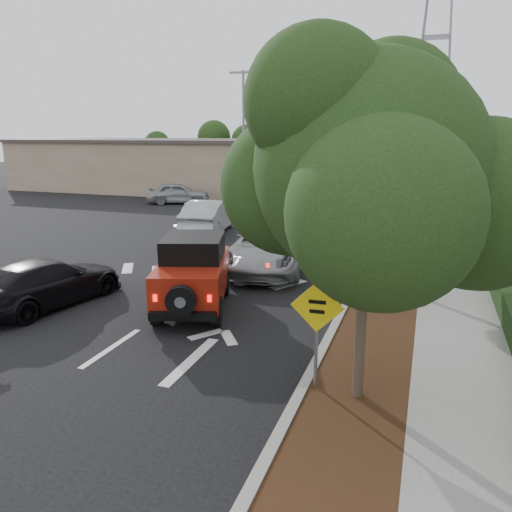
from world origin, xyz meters
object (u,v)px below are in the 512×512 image
at_px(black_suv_oncoming, 47,282).
at_px(speed_hump_sign, 317,320).
at_px(silver_suv_ahead, 269,248).
at_px(red_jeep, 194,272).

relative_size(black_suv_oncoming, speed_hump_sign, 2.19).
bearing_deg(silver_suv_ahead, red_jeep, -107.85).
xyz_separation_m(silver_suv_ahead, black_suv_oncoming, (-4.72, -5.74, -0.11)).
distance_m(silver_suv_ahead, speed_hump_sign, 8.82).
bearing_deg(silver_suv_ahead, black_suv_oncoming, -137.91).
bearing_deg(silver_suv_ahead, speed_hump_sign, -75.02).
xyz_separation_m(red_jeep, speed_hump_sign, (4.24, -3.57, 0.43)).
distance_m(red_jeep, black_suv_oncoming, 4.18).
xyz_separation_m(black_suv_oncoming, speed_hump_sign, (8.22, -2.33, 0.79)).
bearing_deg(red_jeep, black_suv_oncoming, 179.44).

